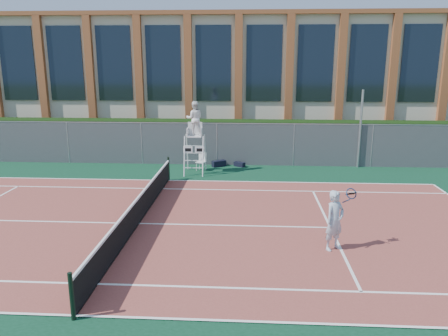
# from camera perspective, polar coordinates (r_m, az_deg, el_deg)

# --- Properties ---
(ground) EXTENTS (120.00, 120.00, 0.00)m
(ground) POSITION_cam_1_polar(r_m,az_deg,el_deg) (15.13, -11.06, -7.23)
(ground) COLOR #233814
(apron) EXTENTS (36.00, 20.00, 0.01)m
(apron) POSITION_cam_1_polar(r_m,az_deg,el_deg) (16.04, -10.19, -5.95)
(apron) COLOR #0B331C
(apron) RESTS_ON ground
(tennis_court) EXTENTS (23.77, 10.97, 0.02)m
(tennis_court) POSITION_cam_1_polar(r_m,az_deg,el_deg) (15.13, -11.06, -7.16)
(tennis_court) COLOR brown
(tennis_court) RESTS_ON apron
(tennis_net) EXTENTS (0.10, 11.30, 1.10)m
(tennis_net) POSITION_cam_1_polar(r_m,az_deg,el_deg) (14.95, -11.16, -5.31)
(tennis_net) COLOR black
(tennis_net) RESTS_ON ground
(fence) EXTENTS (40.00, 0.06, 2.20)m
(fence) POSITION_cam_1_polar(r_m,az_deg,el_deg) (23.16, -5.87, 3.13)
(fence) COLOR #595E60
(fence) RESTS_ON ground
(hedge) EXTENTS (40.00, 1.40, 2.20)m
(hedge) POSITION_cam_1_polar(r_m,az_deg,el_deg) (24.32, -5.43, 3.66)
(hedge) COLOR black
(hedge) RESTS_ON ground
(building) EXTENTS (45.00, 10.60, 8.22)m
(building) POSITION_cam_1_polar(r_m,az_deg,el_deg) (31.84, -3.36, 11.61)
(building) COLOR beige
(building) RESTS_ON ground
(steel_pole) EXTENTS (0.12, 0.12, 3.98)m
(steel_pole) POSITION_cam_1_polar(r_m,az_deg,el_deg) (23.30, 17.36, 4.86)
(steel_pole) COLOR #9EA0A5
(steel_pole) RESTS_ON ground
(umpire_chair) EXTENTS (0.99, 1.52, 3.55)m
(umpire_chair) POSITION_cam_1_polar(r_m,az_deg,el_deg) (21.06, -3.88, 6.21)
(umpire_chair) COLOR white
(umpire_chair) RESTS_ON ground
(plastic_chair) EXTENTS (0.54, 0.54, 0.90)m
(plastic_chair) POSITION_cam_1_polar(r_m,az_deg,el_deg) (21.91, -2.93, 1.07)
(plastic_chair) COLOR silver
(plastic_chair) RESTS_ON apron
(sports_bag_near) EXTENTS (0.76, 0.64, 0.31)m
(sports_bag_near) POSITION_cam_1_polar(r_m,az_deg,el_deg) (22.73, -0.68, 0.59)
(sports_bag_near) COLOR black
(sports_bag_near) RESTS_ON apron
(sports_bag_far) EXTENTS (0.62, 0.55, 0.23)m
(sports_bag_far) POSITION_cam_1_polar(r_m,az_deg,el_deg) (22.73, 2.03, 0.49)
(sports_bag_far) COLOR black
(sports_bag_far) RESTS_ON apron
(tennis_player) EXTENTS (1.05, 0.81, 1.78)m
(tennis_player) POSITION_cam_1_polar(r_m,az_deg,el_deg) (13.00, 14.27, -6.64)
(tennis_player) COLOR #AABBCC
(tennis_player) RESTS_ON tennis_court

